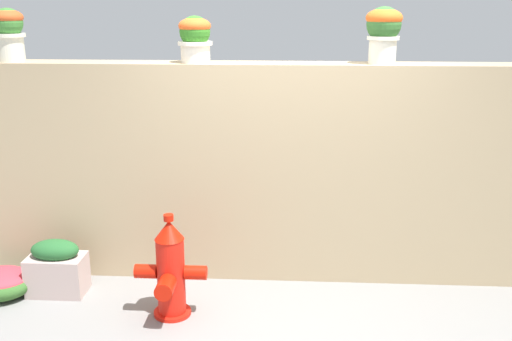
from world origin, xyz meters
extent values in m
plane|color=gray|center=(0.00, 0.00, 0.00)|extent=(24.00, 24.00, 0.00)
cube|color=tan|center=(0.00, 0.90, 0.97)|extent=(5.42, 0.36, 1.94)
cylinder|color=silver|center=(-2.40, 0.87, 2.06)|extent=(0.23, 0.23, 0.24)
cylinder|color=silver|center=(-2.40, 0.87, 2.16)|extent=(0.27, 0.27, 0.03)
sphere|color=#3E8134|center=(-2.40, 0.87, 2.26)|extent=(0.25, 0.25, 0.25)
ellipsoid|color=#DF5625|center=(-2.40, 0.87, 2.31)|extent=(0.26, 0.26, 0.14)
cylinder|color=silver|center=(-0.80, 0.87, 2.02)|extent=(0.25, 0.25, 0.18)
cylinder|color=silver|center=(-0.80, 0.87, 2.10)|extent=(0.29, 0.29, 0.03)
sphere|color=#2E711F|center=(-0.80, 0.87, 2.20)|extent=(0.26, 0.26, 0.26)
ellipsoid|color=#E7541E|center=(-0.80, 0.87, 2.24)|extent=(0.27, 0.27, 0.14)
cylinder|color=silver|center=(0.77, 0.88, 2.05)|extent=(0.22, 0.22, 0.23)
cylinder|color=silver|center=(0.77, 0.88, 2.15)|extent=(0.26, 0.26, 0.03)
sphere|color=#306129|center=(0.77, 0.88, 2.26)|extent=(0.29, 0.29, 0.29)
ellipsoid|color=#EC561A|center=(0.77, 0.88, 2.31)|extent=(0.30, 0.30, 0.16)
cylinder|color=red|center=(-0.91, 0.07, 0.01)|extent=(0.30, 0.30, 0.03)
cylinder|color=red|center=(-0.91, 0.07, 0.33)|extent=(0.22, 0.22, 0.65)
cone|color=red|center=(-0.91, 0.07, 0.73)|extent=(0.23, 0.23, 0.15)
cylinder|color=red|center=(-0.91, 0.07, 0.83)|extent=(0.08, 0.08, 0.05)
cylinder|color=red|center=(-1.11, 0.07, 0.37)|extent=(0.18, 0.11, 0.11)
cylinder|color=red|center=(-0.71, 0.07, 0.37)|extent=(0.18, 0.11, 0.11)
cylinder|color=red|center=(-0.91, -0.14, 0.34)|extent=(0.14, 0.19, 0.14)
ellipsoid|color=#356328|center=(-2.44, 0.30, 0.11)|extent=(0.55, 0.49, 0.24)
ellipsoid|color=#DD3542|center=(-2.44, 0.30, 0.16)|extent=(0.49, 0.44, 0.13)
cube|color=#B69F98|center=(-1.97, 0.38, 0.17)|extent=(0.48, 0.29, 0.34)
ellipsoid|color=#245C2B|center=(-1.97, 0.38, 0.40)|extent=(0.41, 0.25, 0.18)
camera|label=1|loc=(0.02, -4.20, 2.44)|focal=41.82mm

